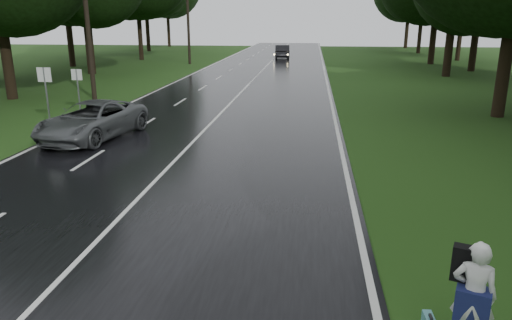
{
  "coord_description": "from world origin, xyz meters",
  "views": [
    {
      "loc": [
        4.59,
        -7.11,
        4.77
      ],
      "look_at": [
        3.18,
        5.11,
        1.1
      ],
      "focal_mm": 33.51,
      "sensor_mm": 36.0,
      "label": 1
    }
  ],
  "objects": [
    {
      "name": "utility_pole_far",
      "position": [
        -8.5,
        44.11,
        0.0
      ],
      "size": [
        1.8,
        0.28,
        10.32
      ],
      "primitive_type": null,
      "color": "black",
      "rests_on": "ground"
    },
    {
      "name": "far_car",
      "position": [
        0.98,
        52.35,
        0.84
      ],
      "size": [
        2.02,
        4.94,
        1.59
      ],
      "primitive_type": "imported",
      "rotation": [
        0.0,
        0.0,
        3.21
      ],
      "color": "black",
      "rests_on": "road"
    },
    {
      "name": "hitchhiker",
      "position": [
        7.06,
        -0.63,
        0.8
      ],
      "size": [
        0.74,
        0.71,
        1.73
      ],
      "color": "silver",
      "rests_on": "ground"
    },
    {
      "name": "road_sign_a",
      "position": [
        -7.2,
        13.05,
        0.0
      ],
      "size": [
        0.64,
        0.1,
        2.67
      ],
      "primitive_type": null,
      "color": "white",
      "rests_on": "ground"
    },
    {
      "name": "tree_right_d",
      "position": [
        13.97,
        17.79,
        0.0
      ],
      "size": [
        9.86,
        9.86,
        15.41
      ],
      "primitive_type": null,
      "color": "black",
      "rests_on": "ground"
    },
    {
      "name": "utility_pole_mid",
      "position": [
        -8.5,
        20.54,
        0.0
      ],
      "size": [
        1.8,
        0.28,
        9.55
      ],
      "primitive_type": null,
      "color": "black",
      "rests_on": "ground"
    },
    {
      "name": "tree_right_f",
      "position": [
        17.33,
        47.0,
        0.0
      ],
      "size": [
        10.17,
        10.17,
        15.89
      ],
      "primitive_type": null,
      "color": "black",
      "rests_on": "ground"
    },
    {
      "name": "grey_car",
      "position": [
        -4.2,
        11.04,
        0.78
      ],
      "size": [
        3.38,
        5.68,
        1.48
      ],
      "primitive_type": "imported",
      "rotation": [
        0.0,
        0.0,
        6.1
      ],
      "color": "#505355",
      "rests_on": "road"
    },
    {
      "name": "tree_right_e",
      "position": [
        15.98,
        35.44,
        0.0
      ],
      "size": [
        8.54,
        8.54,
        13.34
      ],
      "primitive_type": null,
      "color": "black",
      "rests_on": "ground"
    },
    {
      "name": "road",
      "position": [
        0.0,
        20.0,
        0.02
      ],
      "size": [
        12.0,
        140.0,
        0.04
      ],
      "primitive_type": "cube",
      "color": "black",
      "rests_on": "ground"
    },
    {
      "name": "lane_center",
      "position": [
        0.0,
        20.0,
        0.04
      ],
      "size": [
        0.12,
        140.0,
        0.01
      ],
      "primitive_type": "cube",
      "color": "silver",
      "rests_on": "road"
    },
    {
      "name": "tree_left_f",
      "position": [
        -15.54,
        48.81,
        0.0
      ],
      "size": [
        11.37,
        11.37,
        17.76
      ],
      "primitive_type": null,
      "color": "black",
      "rests_on": "ground"
    },
    {
      "name": "road_sign_b",
      "position": [
        -7.2,
        16.03,
        0.0
      ],
      "size": [
        0.55,
        0.1,
        2.3
      ],
      "primitive_type": null,
      "color": "white",
      "rests_on": "ground"
    },
    {
      "name": "tree_left_d",
      "position": [
        -13.6,
        20.17,
        0.0
      ],
      "size": [
        9.39,
        9.39,
        14.67
      ],
      "primitive_type": null,
      "color": "black",
      "rests_on": "ground"
    },
    {
      "name": "tree_left_e",
      "position": [
        -14.79,
        33.82,
        0.0
      ],
      "size": [
        9.54,
        9.54,
        14.91
      ],
      "primitive_type": null,
      "color": "black",
      "rests_on": "ground"
    },
    {
      "name": "ground",
      "position": [
        0.0,
        0.0,
        0.0
      ],
      "size": [
        160.0,
        160.0,
        0.0
      ],
      "primitive_type": "plane",
      "color": "#214414",
      "rests_on": "ground"
    }
  ]
}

